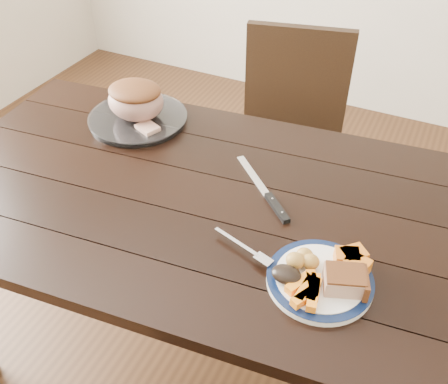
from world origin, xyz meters
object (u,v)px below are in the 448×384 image
at_px(chair_far, 290,133).
at_px(fork, 247,249).
at_px(dining_table, 202,218).
at_px(dinner_plate, 320,280).
at_px(pork_slice, 345,280).
at_px(roast_joint, 136,101).
at_px(carving_knife, 271,199).
at_px(serving_platter, 138,119).

bearing_deg(chair_far, fork, 89.52).
xyz_separation_m(dining_table, fork, (0.21, -0.16, 0.11)).
xyz_separation_m(dinner_plate, pork_slice, (0.05, -0.00, 0.03)).
height_order(dinner_plate, fork, fork).
bearing_deg(dining_table, dinner_plate, -22.61).
distance_m(dinner_plate, roast_joint, 0.87).
bearing_deg(fork, carving_knife, 112.48).
height_order(dining_table, carving_knife, carving_knife).
bearing_deg(pork_slice, fork, 177.25).
xyz_separation_m(dining_table, roast_joint, (-0.37, 0.25, 0.17)).
xyz_separation_m(pork_slice, carving_knife, (-0.26, 0.23, -0.03)).
distance_m(dining_table, pork_slice, 0.50).
bearing_deg(fork, serving_platter, 161.94).
bearing_deg(chair_far, pork_slice, 103.03).
bearing_deg(roast_joint, serving_platter, 0.00).
height_order(pork_slice, carving_knife, pork_slice).
xyz_separation_m(dinner_plate, roast_joint, (-0.77, 0.41, 0.07)).
distance_m(dining_table, serving_platter, 0.46).
relative_size(pork_slice, fork, 0.52).
bearing_deg(fork, dinner_plate, 14.60).
distance_m(dinner_plate, fork, 0.19).
bearing_deg(chair_far, carving_knife, 91.50).
height_order(dining_table, serving_platter, serving_platter).
height_order(chair_far, carving_knife, chair_far).
bearing_deg(serving_platter, dining_table, -33.42).
height_order(roast_joint, carving_knife, roast_joint).
height_order(serving_platter, carving_knife, serving_platter).
relative_size(serving_platter, carving_knife, 1.31).
relative_size(chair_far, roast_joint, 4.89).
relative_size(dinner_plate, carving_knife, 0.99).
height_order(dining_table, pork_slice, pork_slice).
bearing_deg(roast_joint, carving_knife, -18.71).
xyz_separation_m(serving_platter, pork_slice, (0.82, -0.41, 0.03)).
xyz_separation_m(serving_platter, fork, (0.58, -0.40, 0.01)).
bearing_deg(dinner_plate, dining_table, 157.39).
bearing_deg(carving_knife, roast_joint, -155.62).
relative_size(serving_platter, roast_joint, 1.71).
height_order(fork, roast_joint, roast_joint).
relative_size(roast_joint, carving_knife, 0.77).
relative_size(chair_far, carving_knife, 3.75).
height_order(serving_platter, pork_slice, pork_slice).
distance_m(chair_far, carving_knife, 0.74).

